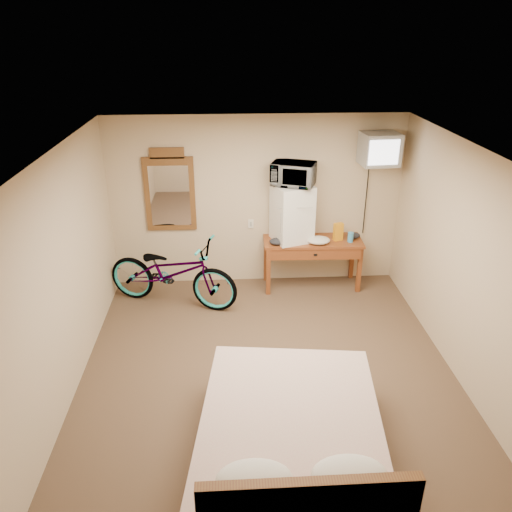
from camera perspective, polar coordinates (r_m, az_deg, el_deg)
The scene contains 13 objects.
room at distance 5.14m, azimuth 1.54°, elevation -2.17°, with size 4.60×4.64×2.50m.
desk at distance 7.29m, azimuth 6.52°, elevation 0.91°, with size 1.44×0.59×0.75m.
mini_fridge at distance 7.11m, azimuth 4.14°, elevation 4.92°, with size 0.63×0.61×0.82m.
microwave at distance 6.94m, azimuth 4.29°, elevation 9.34°, with size 0.58×0.39×0.32m, color white.
snack_bag at distance 7.28m, azimuth 9.38°, elevation 2.75°, with size 0.13×0.08×0.26m, color orange.
blue_cup at distance 7.27m, azimuth 10.75°, elevation 2.13°, with size 0.08×0.08×0.14m, color #388AC1.
cloth_cream at distance 7.15m, azimuth 7.17°, elevation 1.80°, with size 0.33×0.25×0.10m, color beige.
cloth_dark_a at distance 7.08m, azimuth 2.49°, elevation 1.68°, with size 0.24×0.18×0.09m, color black.
cloth_dark_b at distance 7.42m, azimuth 11.11°, elevation 2.33°, with size 0.18×0.15×0.08m, color black.
crt_television at distance 7.06m, azimuth 13.93°, elevation 11.79°, with size 0.52×0.60×0.43m.
wall_mirror at distance 7.21m, azimuth -9.84°, elevation 7.29°, with size 0.71×0.04×1.20m.
bicycle at distance 6.97m, azimuth -9.56°, elevation -1.81°, with size 0.66×1.88×0.99m, color black.
bed at distance 4.62m, azimuth 4.03°, elevation -20.81°, with size 1.78×2.22×0.90m.
Camera 1 is at (-0.41, -4.55, 3.61)m, focal length 35.00 mm.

